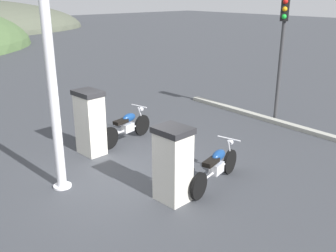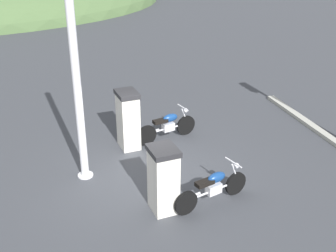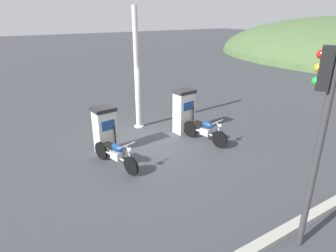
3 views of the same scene
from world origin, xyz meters
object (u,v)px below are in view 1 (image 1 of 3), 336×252
at_px(roadside_traffic_light, 282,39).
at_px(motorcycle_near_pump, 216,166).
at_px(fuel_pump_near, 173,164).
at_px(fuel_pump_far, 90,122).
at_px(canopy_support_pole, 52,86).
at_px(motorcycle_far_pump, 127,126).

bearing_deg(roadside_traffic_light, motorcycle_near_pump, -160.00).
xyz_separation_m(fuel_pump_near, fuel_pump_far, (-0.00, 3.23, 0.06)).
bearing_deg(roadside_traffic_light, fuel_pump_far, 165.54).
bearing_deg(fuel_pump_far, fuel_pump_near, -90.00).
height_order(fuel_pump_near, canopy_support_pole, canopy_support_pole).
bearing_deg(canopy_support_pole, roadside_traffic_light, -2.65).
relative_size(fuel_pump_near, motorcycle_far_pump, 0.81).
height_order(fuel_pump_far, roadside_traffic_light, roadside_traffic_light).
bearing_deg(motorcycle_far_pump, motorcycle_near_pump, -91.02).
bearing_deg(fuel_pump_far, motorcycle_far_pump, 3.55).
relative_size(motorcycle_far_pump, roadside_traffic_light, 0.50).
distance_m(fuel_pump_near, roadside_traffic_light, 6.59).
bearing_deg(canopy_support_pole, motorcycle_near_pump, -39.35).
bearing_deg(fuel_pump_near, fuel_pump_far, 90.00).
distance_m(motorcycle_near_pump, roadside_traffic_light, 5.72).
bearing_deg(motorcycle_near_pump, fuel_pump_far, 108.82).
bearing_deg(motorcycle_far_pump, roadside_traffic_light, -18.63).
bearing_deg(motorcycle_near_pump, roadside_traffic_light, 20.00).
bearing_deg(motorcycle_far_pump, fuel_pump_near, -110.12).
xyz_separation_m(motorcycle_far_pump, canopy_support_pole, (-2.68, -1.30, 1.81)).
relative_size(motorcycle_far_pump, canopy_support_pole, 0.42).
distance_m(fuel_pump_far, motorcycle_far_pump, 1.28).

